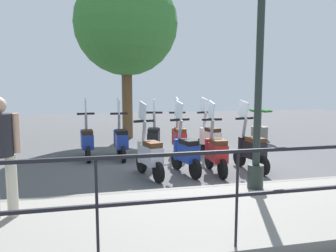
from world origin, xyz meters
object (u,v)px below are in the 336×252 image
object	(u,v)px
scooter_near_1	(216,151)
tree_distant	(126,24)
scooter_near_3	(150,154)
lamp_post_near	(259,78)
scooter_far_3	(121,140)
potted_palm	(260,127)
scooter_far_4	(87,140)
scooter_far_0	(210,138)
scooter_far_1	(179,138)
scooter_far_2	(154,138)
scooter_near_2	(186,152)
scooter_near_0	(251,149)
pedestrian_distant	(0,148)

from	to	relation	value
scooter_near_1	tree_distant	bearing A→B (deg)	16.04
tree_distant	scooter_near_3	bearing A→B (deg)	179.51
lamp_post_near	scooter_far_3	size ratio (longest dim) A/B	2.70
scooter_near_3	potted_palm	bearing A→B (deg)	-65.43
scooter_near_1	scooter_far_4	world-z (taller)	same
scooter_far_0	scooter_far_1	world-z (taller)	same
potted_palm	scooter_far_2	distance (m)	4.34
scooter_near_2	scooter_far_3	distance (m)	2.11
scooter_near_3	scooter_far_1	size ratio (longest dim) A/B	1.00
potted_palm	scooter_near_0	xyz separation A→B (m)	(-3.62, 2.14, 0.04)
potted_palm	scooter_far_0	distance (m)	3.20
scooter_near_0	scooter_far_0	world-z (taller)	same
scooter_near_1	scooter_near_2	bearing A→B (deg)	80.77
scooter_far_1	scooter_far_2	size ratio (longest dim) A/B	1.00
scooter_far_2	scooter_far_3	world-z (taller)	same
lamp_post_near	scooter_far_2	size ratio (longest dim) A/B	2.70
scooter_far_1	scooter_far_3	bearing A→B (deg)	93.36
lamp_post_near	scooter_near_1	xyz separation A→B (m)	(1.48, 0.15, -1.50)
scooter_near_1	scooter_far_2	size ratio (longest dim) A/B	1.00
pedestrian_distant	tree_distant	xyz separation A→B (m)	(6.91, -2.30, 2.81)
scooter_far_0	scooter_far_4	bearing A→B (deg)	73.30
scooter_near_1	scooter_far_0	size ratio (longest dim) A/B	1.00
scooter_near_3	scooter_far_0	bearing A→B (deg)	-63.69
scooter_near_0	scooter_near_2	distance (m)	1.47
scooter_far_1	pedestrian_distant	bearing A→B (deg)	142.23
scooter_near_0	scooter_far_3	size ratio (longest dim) A/B	1.00
scooter_far_2	potted_palm	bearing A→B (deg)	-51.89
scooter_near_0	scooter_near_2	bearing A→B (deg)	78.38
scooter_far_1	scooter_near_3	bearing A→B (deg)	153.15
scooter_far_3	scooter_far_0	bearing A→B (deg)	-96.91
scooter_near_0	scooter_far_0	size ratio (longest dim) A/B	1.00
scooter_far_1	scooter_far_4	size ratio (longest dim) A/B	1.00
scooter_far_2	scooter_far_3	distance (m)	0.87
lamp_post_near	potted_palm	distance (m)	6.08
pedestrian_distant	scooter_far_4	world-z (taller)	pedestrian_distant
lamp_post_near	scooter_far_0	world-z (taller)	lamp_post_near
lamp_post_near	scooter_far_0	distance (m)	3.53
scooter_near_0	scooter_far_2	size ratio (longest dim) A/B	1.00
potted_palm	scooter_near_2	xyz separation A→B (m)	(-3.57, 3.60, 0.04)
scooter_near_0	tree_distant	bearing A→B (deg)	14.18
pedestrian_distant	scooter_near_3	xyz separation A→B (m)	(1.91, -2.26, -0.60)
tree_distant	scooter_far_0	distance (m)	5.11
tree_distant	scooter_near_2	bearing A→B (deg)	-171.45
scooter_far_3	scooter_near_2	bearing A→B (deg)	-148.20
scooter_far_0	scooter_far_2	xyz separation A→B (m)	(0.23, 1.46, 0.00)
scooter_near_0	scooter_far_1	bearing A→B (deg)	24.15
scooter_near_0	scooter_far_0	xyz separation A→B (m)	(1.63, 0.37, 0.00)
scooter_near_1	scooter_far_0	bearing A→B (deg)	-14.71
lamp_post_near	scooter_near_3	world-z (taller)	lamp_post_near
scooter_far_4	tree_distant	bearing A→B (deg)	-27.67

